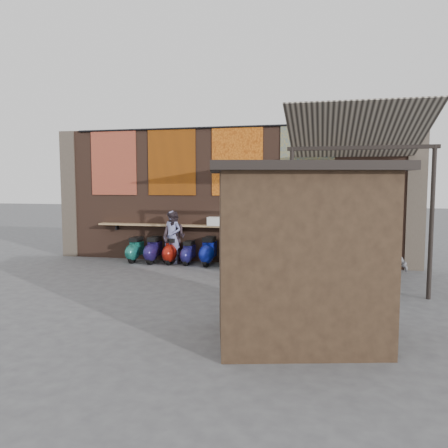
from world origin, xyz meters
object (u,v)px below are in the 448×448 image
object	(u,v)px
shelf_box	(219,221)
shopper_grey	(377,254)
scooter_stool_4	(209,251)
shopper_tan	(298,246)
scooter_stool_2	(172,251)
scooter_stool_6	(248,252)
scooter_stool_3	(188,253)
scooter_stool_0	(135,250)
diner_left	(172,237)
scooter_stool_7	(268,256)
shopper_navy	(298,248)
scooter_stool_8	(290,255)
scooter_stool_1	(154,250)
market_stall	(299,257)
diner_right	(174,238)
scooter_stool_5	(229,252)

from	to	relation	value
shelf_box	shopper_grey	xyz separation A→B (m)	(4.08, -2.98, -0.34)
scooter_stool_4	shopper_tan	world-z (taller)	shopper_tan
scooter_stool_2	scooter_stool_6	xyz separation A→B (m)	(2.28, 0.04, 0.04)
scooter_stool_3	scooter_stool_0	bearing A→B (deg)	179.47
scooter_stool_4	diner_left	world-z (taller)	diner_left
scooter_stool_6	scooter_stool_7	distance (m)	0.56
shopper_navy	scooter_stool_6	bearing A→B (deg)	-58.31
scooter_stool_0	scooter_stool_6	size ratio (longest dim) A/B	0.89
shelf_box	scooter_stool_8	distance (m)	2.30
scooter_stool_0	scooter_stool_1	distance (m)	0.60
scooter_stool_0	diner_left	world-z (taller)	diner_left
scooter_stool_0	scooter_stool_7	distance (m)	3.99
scooter_stool_4	shopper_grey	bearing A→B (deg)	-31.79
market_stall	scooter_stool_3	bearing A→B (deg)	107.81
scooter_stool_7	scooter_stool_8	size ratio (longest dim) A/B	0.90
scooter_stool_2	scooter_stool_3	bearing A→B (deg)	-1.75
scooter_stool_1	market_stall	bearing A→B (deg)	-50.57
scooter_stool_0	scooter_stool_1	bearing A→B (deg)	-3.49
scooter_stool_7	diner_right	bearing A→B (deg)	-179.91
scooter_stool_4	scooter_stool_5	distance (m)	0.60
scooter_stool_7	shopper_grey	world-z (taller)	shopper_grey
scooter_stool_5	scooter_stool_2	bearing A→B (deg)	-178.53
scooter_stool_0	scooter_stool_6	xyz separation A→B (m)	(3.43, 0.04, 0.04)
scooter_stool_1	scooter_stool_2	size ratio (longest dim) A/B	1.02
scooter_stool_3	diner_left	distance (m)	0.67
shelf_box	scooter_stool_7	size ratio (longest dim) A/B	0.90
scooter_stool_0	diner_left	xyz separation A→B (m)	(1.17, 0.01, 0.41)
shelf_box	market_stall	world-z (taller)	market_stall
diner_right	shopper_navy	distance (m)	4.20
scooter_stool_1	scooter_stool_2	world-z (taller)	scooter_stool_1
scooter_stool_5	shopper_navy	world-z (taller)	shopper_navy
scooter_stool_5	scooter_stool_7	xyz separation A→B (m)	(1.11, -0.03, -0.06)
scooter_stool_3	scooter_stool_7	bearing A→B (deg)	0.68
scooter_stool_2	scooter_stool_8	bearing A→B (deg)	-0.29
shelf_box	diner_left	world-z (taller)	diner_left
scooter_stool_2	diner_left	world-z (taller)	diner_left
scooter_stool_0	diner_right	world-z (taller)	diner_right
scooter_stool_7	shelf_box	bearing A→B (deg)	168.75
diner_right	shopper_tan	size ratio (longest dim) A/B	0.93
scooter_stool_1	scooter_stool_7	bearing A→B (deg)	0.82
scooter_stool_6	diner_left	bearing A→B (deg)	-179.30
scooter_stool_0	shopper_navy	world-z (taller)	shopper_navy
shopper_grey	shopper_tan	bearing A→B (deg)	-28.91
scooter_stool_1	diner_right	bearing A→B (deg)	4.05
scooter_stool_2	shopper_navy	distance (m)	4.29
shelf_box	scooter_stool_4	size ratio (longest dim) A/B	0.75
scooter_stool_1	shopper_grey	size ratio (longest dim) A/B	0.45
scooter_stool_6	market_stall	world-z (taller)	market_stall
scooter_stool_6	diner_right	world-z (taller)	diner_right
scooter_stool_7	shopper_tan	size ratio (longest dim) A/B	0.43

